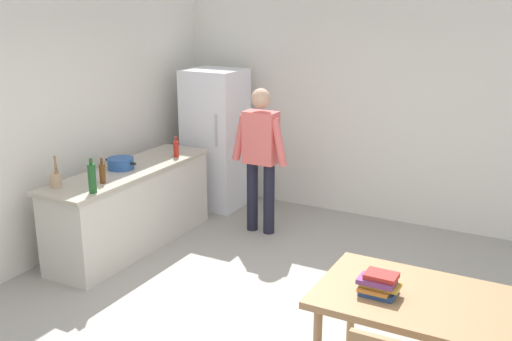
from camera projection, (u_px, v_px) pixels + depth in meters
name	position (u px, v px, depth m)	size (l,w,h in m)	color
ground_plane	(258.00, 323.00, 5.06)	(14.00, 14.00, 0.00)	#9E998E
wall_back	(374.00, 110.00, 7.21)	(6.40, 0.12, 2.70)	silver
wall_left	(42.00, 133.00, 6.02)	(0.12, 5.60, 2.70)	silver
kitchen_counter	(132.00, 207.00, 6.51)	(0.64, 2.20, 0.90)	beige
refrigerator	(216.00, 139.00, 7.69)	(0.70, 0.67, 1.80)	white
person	(261.00, 151.00, 6.77)	(0.70, 0.22, 1.70)	#1E1E2D
dining_table	(421.00, 307.00, 3.98)	(1.40, 0.90, 0.75)	#9E754C
cooking_pot	(121.00, 163.00, 6.35)	(0.40, 0.28, 0.12)	#285193
utensil_jar	(56.00, 180.00, 5.73)	(0.11, 0.11, 0.32)	tan
bottle_sauce_red	(176.00, 149.00, 6.81)	(0.06, 0.06, 0.24)	#B22319
bottle_beer_brown	(102.00, 173.00, 5.85)	(0.06, 0.06, 0.26)	#5B3314
bottle_wine_green	(92.00, 178.00, 5.55)	(0.08, 0.08, 0.34)	#1E5123
book_stack	(379.00, 285.00, 3.97)	(0.27, 0.20, 0.15)	#284C8E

